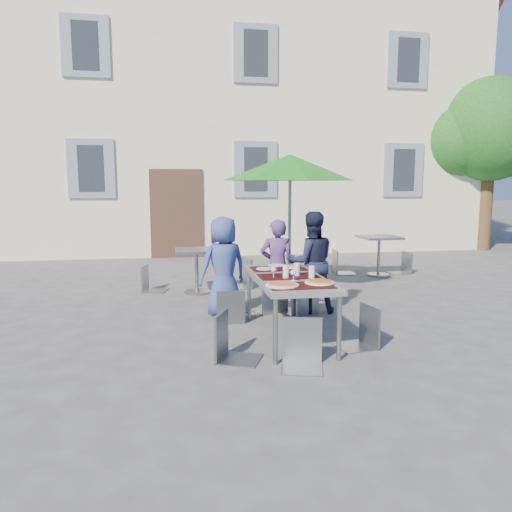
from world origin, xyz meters
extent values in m
plane|color=#464649|center=(0.00, 0.00, 0.00)|extent=(90.00, 90.00, 0.00)
cube|color=beige|center=(0.00, 11.50, 3.50)|extent=(13.00, 8.00, 7.00)
cube|color=maroon|center=(0.00, 11.50, 7.00)|extent=(13.60, 8.20, 8.20)
cube|color=#442E21|center=(-2.00, 7.47, 1.10)|extent=(1.30, 0.06, 2.20)
cube|color=gray|center=(-4.00, 7.47, 2.20)|extent=(1.10, 0.06, 1.40)
cube|color=#262B33|center=(-4.00, 7.45, 2.20)|extent=(0.60, 0.04, 1.10)
cube|color=gray|center=(-4.00, 7.47, 5.00)|extent=(1.10, 0.06, 1.40)
cube|color=#262B33|center=(-4.00, 7.45, 5.00)|extent=(0.60, 0.04, 1.10)
cube|color=gray|center=(0.00, 7.47, 2.20)|extent=(1.10, 0.06, 1.40)
cube|color=#262B33|center=(0.00, 7.45, 2.20)|extent=(0.60, 0.04, 1.10)
cube|color=gray|center=(0.00, 7.47, 5.00)|extent=(1.10, 0.06, 1.40)
cube|color=#262B33|center=(0.00, 7.45, 5.00)|extent=(0.60, 0.04, 1.10)
cube|color=gray|center=(4.00, 7.47, 2.20)|extent=(1.10, 0.06, 1.40)
cube|color=#262B33|center=(4.00, 7.45, 2.20)|extent=(0.60, 0.04, 1.10)
cube|color=gray|center=(4.00, 7.47, 5.00)|extent=(1.10, 0.06, 1.40)
cube|color=#262B33|center=(4.00, 7.45, 5.00)|extent=(0.60, 0.04, 1.10)
cylinder|color=#4E3921|center=(6.50, 7.50, 1.40)|extent=(0.36, 0.36, 2.80)
sphere|color=#144E19|center=(6.50, 7.50, 3.30)|extent=(2.80, 2.80, 2.80)
sphere|color=#144E19|center=(5.70, 7.80, 3.00)|extent=(2.00, 2.00, 2.00)
sphere|color=#144E19|center=(6.70, 8.10, 3.80)|extent=(1.80, 1.80, 1.80)
cube|color=#49494E|center=(-0.79, 0.55, 0.72)|extent=(0.80, 1.85, 0.05)
cylinder|color=gray|center=(-1.13, -0.31, 0.35)|extent=(0.05, 0.05, 0.70)
cylinder|color=gray|center=(-0.45, -0.31, 0.35)|extent=(0.05, 0.05, 0.70)
cylinder|color=gray|center=(-1.13, 1.42, 0.35)|extent=(0.05, 0.05, 0.70)
cylinder|color=gray|center=(-0.45, 1.42, 0.35)|extent=(0.05, 0.05, 0.70)
cube|color=black|center=(-0.79, 0.00, 0.75)|extent=(0.70, 0.42, 0.01)
cube|color=black|center=(-0.79, 0.55, 0.75)|extent=(0.70, 0.42, 0.01)
cube|color=black|center=(-0.79, 1.10, 0.75)|extent=(0.70, 0.42, 0.01)
cylinder|color=white|center=(-0.99, 0.01, 0.76)|extent=(0.37, 0.37, 0.01)
cylinder|color=tan|center=(-0.99, 0.01, 0.77)|extent=(0.33, 0.33, 0.01)
cylinder|color=#AD2B10|center=(-0.99, 0.01, 0.78)|extent=(0.28, 0.28, 0.01)
cylinder|color=white|center=(-0.55, 0.08, 0.76)|extent=(0.33, 0.33, 0.01)
cylinder|color=tan|center=(-0.55, 0.08, 0.77)|extent=(0.29, 0.29, 0.01)
cylinder|color=maroon|center=(-0.55, 0.08, 0.78)|extent=(0.25, 0.25, 0.01)
cylinder|color=silver|center=(-0.85, 0.45, 0.82)|extent=(0.07, 0.07, 0.15)
cylinder|color=silver|center=(-0.68, 0.58, 0.82)|extent=(0.07, 0.07, 0.15)
cylinder|color=silver|center=(-0.56, 0.39, 0.82)|extent=(0.07, 0.07, 0.15)
cylinder|color=silver|center=(-0.99, 0.49, 0.75)|extent=(0.06, 0.06, 0.00)
cylinder|color=silver|center=(-0.99, 0.49, 0.79)|extent=(0.01, 0.01, 0.08)
sphere|color=silver|center=(-0.99, 0.49, 0.85)|extent=(0.06, 0.06, 0.06)
cylinder|color=silver|center=(-0.80, 0.27, 0.75)|extent=(0.06, 0.06, 0.00)
cylinder|color=silver|center=(-0.80, 0.27, 0.79)|extent=(0.01, 0.01, 0.08)
sphere|color=silver|center=(-0.80, 0.27, 0.85)|extent=(0.06, 0.06, 0.06)
cylinder|color=white|center=(-0.98, 1.09, 0.76)|extent=(0.22, 0.22, 0.01)
cube|color=#989B9F|center=(-0.84, 1.09, 0.76)|extent=(0.02, 0.18, 0.00)
cylinder|color=white|center=(-0.62, 1.13, 0.76)|extent=(0.22, 0.22, 0.01)
cube|color=#989B9F|center=(-0.48, 1.13, 0.76)|extent=(0.02, 0.18, 0.00)
cylinder|color=white|center=(-0.78, 1.32, 0.76)|extent=(0.22, 0.22, 0.01)
cube|color=#989B9F|center=(-0.64, 1.32, 0.76)|extent=(0.02, 0.18, 0.00)
imported|color=#32468C|center=(-1.44, 1.71, 0.70)|extent=(0.79, 0.65, 1.40)
imported|color=#4B3268|center=(-0.66, 1.79, 0.67)|extent=(0.54, 0.40, 1.35)
imported|color=#181B35|center=(-0.19, 1.68, 0.73)|extent=(0.72, 0.42, 1.46)
cube|color=gray|center=(-1.40, 1.41, 0.40)|extent=(0.39, 0.39, 0.03)
cube|color=gray|center=(-1.40, 1.24, 0.62)|extent=(0.38, 0.04, 0.45)
cylinder|color=gray|center=(-1.23, 1.57, 0.20)|extent=(0.02, 0.02, 0.39)
cylinder|color=gray|center=(-1.55, 1.58, 0.20)|extent=(0.02, 0.02, 0.39)
cylinder|color=gray|center=(-1.24, 1.25, 0.20)|extent=(0.02, 0.02, 0.39)
cylinder|color=gray|center=(-1.56, 1.26, 0.20)|extent=(0.02, 0.02, 0.39)
cube|color=gray|center=(-0.80, 1.83, 0.44)|extent=(0.53, 0.53, 0.03)
cube|color=gray|center=(-0.73, 1.65, 0.68)|extent=(0.39, 0.18, 0.49)
cylinder|color=gray|center=(-0.70, 2.06, 0.21)|extent=(0.02, 0.02, 0.43)
cylinder|color=gray|center=(-1.02, 1.93, 0.21)|extent=(0.02, 0.02, 0.43)
cylinder|color=gray|center=(-0.57, 1.73, 0.21)|extent=(0.02, 0.02, 0.43)
cylinder|color=gray|center=(-0.90, 1.60, 0.21)|extent=(0.02, 0.02, 0.43)
cube|color=gray|center=(-0.38, 1.72, 0.48)|extent=(0.56, 0.56, 0.03)
cube|color=gray|center=(-0.32, 1.51, 0.74)|extent=(0.43, 0.17, 0.53)
cylinder|color=gray|center=(-0.26, 1.96, 0.23)|extent=(0.02, 0.02, 0.47)
cylinder|color=gray|center=(-0.62, 1.84, 0.23)|extent=(0.02, 0.02, 0.47)
cylinder|color=gray|center=(-0.14, 1.59, 0.23)|extent=(0.02, 0.02, 0.47)
cylinder|color=gray|center=(-0.50, 1.48, 0.23)|extent=(0.02, 0.02, 0.47)
cube|color=gray|center=(-1.48, -0.12, 0.45)|extent=(0.56, 0.56, 0.03)
cube|color=gray|center=(-1.66, -0.05, 0.71)|extent=(0.19, 0.40, 0.50)
cylinder|color=gray|center=(-1.38, -0.36, 0.22)|extent=(0.02, 0.02, 0.44)
cylinder|color=gray|center=(-1.24, -0.03, 0.22)|extent=(0.02, 0.02, 0.44)
cylinder|color=gray|center=(-1.71, -0.22, 0.22)|extent=(0.02, 0.02, 0.44)
cylinder|color=gray|center=(-1.57, 0.11, 0.22)|extent=(0.02, 0.02, 0.44)
cube|color=gray|center=(-0.13, 0.07, 0.43)|extent=(0.46, 0.46, 0.03)
cube|color=gray|center=(0.06, 0.10, 0.67)|extent=(0.10, 0.40, 0.48)
cylinder|color=gray|center=(-0.33, 0.21, 0.21)|extent=(0.02, 0.02, 0.42)
cylinder|color=gray|center=(-0.27, -0.13, 0.21)|extent=(0.02, 0.02, 0.42)
cylinder|color=gray|center=(0.01, 0.27, 0.21)|extent=(0.02, 0.02, 0.42)
cylinder|color=gray|center=(0.07, -0.07, 0.21)|extent=(0.02, 0.02, 0.42)
cube|color=gray|center=(-0.90, -0.49, 0.44)|extent=(0.50, 0.50, 0.03)
cube|color=gray|center=(-0.85, -0.30, 0.68)|extent=(0.40, 0.14, 0.49)
cylinder|color=gray|center=(-1.11, -0.61, 0.21)|extent=(0.02, 0.02, 0.43)
cylinder|color=gray|center=(-0.78, -0.70, 0.21)|extent=(0.02, 0.02, 0.43)
cylinder|color=gray|center=(-1.02, -0.27, 0.21)|extent=(0.02, 0.02, 0.43)
cylinder|color=gray|center=(-0.68, -0.36, 0.21)|extent=(0.02, 0.02, 0.43)
cylinder|color=#989B9F|center=(-0.21, 2.92, 0.05)|extent=(0.50, 0.50, 0.09)
cylinder|color=gray|center=(-0.21, 2.92, 1.08)|extent=(0.06, 0.06, 2.15)
cone|color=#1B7B1B|center=(-0.21, 2.92, 2.11)|extent=(2.21, 2.21, 0.42)
cylinder|color=#989B9F|center=(-1.74, 3.21, 0.02)|extent=(0.44, 0.44, 0.04)
cylinder|color=gray|center=(-1.74, 3.21, 0.35)|extent=(0.06, 0.06, 0.70)
cube|color=gray|center=(-1.74, 3.21, 0.73)|extent=(0.70, 0.70, 0.04)
cube|color=gray|center=(-2.44, 3.48, 0.41)|extent=(0.46, 0.46, 0.03)
cube|color=gray|center=(-2.62, 3.53, 0.63)|extent=(0.12, 0.37, 0.45)
cylinder|color=gray|center=(-2.33, 3.28, 0.20)|extent=(0.02, 0.02, 0.40)
cylinder|color=gray|center=(-2.25, 3.60, 0.20)|extent=(0.02, 0.02, 0.40)
cylinder|color=gray|center=(-2.64, 3.37, 0.20)|extent=(0.02, 0.02, 0.40)
cylinder|color=gray|center=(-2.56, 3.68, 0.20)|extent=(0.02, 0.02, 0.40)
cube|color=#8F939A|center=(-1.02, 3.54, 0.48)|extent=(0.52, 0.52, 0.03)
cube|color=#8F939A|center=(-0.82, 3.59, 0.75)|extent=(0.12, 0.45, 0.53)
cylinder|color=#8F939A|center=(-1.25, 3.70, 0.23)|extent=(0.02, 0.02, 0.47)
cylinder|color=#8F939A|center=(-1.18, 3.32, 0.23)|extent=(0.02, 0.02, 0.47)
cylinder|color=#8F939A|center=(-0.87, 3.77, 0.23)|extent=(0.02, 0.02, 0.47)
cylinder|color=#8F939A|center=(-0.80, 3.39, 0.23)|extent=(0.02, 0.02, 0.47)
cylinder|color=#989B9F|center=(1.95, 4.20, 0.02)|extent=(0.44, 0.44, 0.04)
cylinder|color=gray|center=(1.95, 4.20, 0.38)|extent=(0.06, 0.06, 0.75)
cube|color=gray|center=(1.95, 4.20, 0.78)|extent=(0.75, 0.75, 0.04)
cube|color=#949A9F|center=(1.36, 4.57, 0.44)|extent=(0.44, 0.44, 0.03)
cube|color=#949A9F|center=(1.17, 4.59, 0.69)|extent=(0.06, 0.41, 0.49)
cylinder|color=#949A9F|center=(1.52, 4.38, 0.22)|extent=(0.02, 0.02, 0.43)
cylinder|color=#949A9F|center=(1.55, 4.74, 0.22)|extent=(0.02, 0.02, 0.43)
cylinder|color=#949A9F|center=(1.17, 4.41, 0.22)|extent=(0.02, 0.02, 0.43)
cylinder|color=#949A9F|center=(1.20, 4.77, 0.22)|extent=(0.02, 0.02, 0.43)
cube|color=gray|center=(2.49, 4.40, 0.40)|extent=(0.41, 0.41, 0.03)
cube|color=gray|center=(2.67, 4.42, 0.62)|extent=(0.07, 0.37, 0.45)
cylinder|color=gray|center=(2.31, 4.54, 0.20)|extent=(0.02, 0.02, 0.39)
cylinder|color=gray|center=(2.35, 4.22, 0.20)|extent=(0.02, 0.02, 0.39)
cylinder|color=gray|center=(2.63, 4.58, 0.20)|extent=(0.02, 0.02, 0.39)
cylinder|color=gray|center=(2.67, 4.26, 0.20)|extent=(0.02, 0.02, 0.39)
camera|label=1|loc=(-2.17, -5.13, 1.85)|focal=35.00mm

